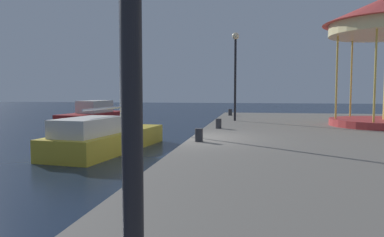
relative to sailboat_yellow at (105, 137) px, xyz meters
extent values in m
plane|color=#162338|center=(3.59, -1.45, -0.55)|extent=(120.00, 120.00, 0.00)
cube|color=gold|center=(0.04, 0.27, -0.16)|extent=(2.84, 6.51, 0.76)
cube|color=beige|center=(-0.15, -1.14, 0.53)|extent=(1.78, 2.93, 0.62)
cylinder|color=silver|center=(0.18, 1.34, 3.35)|extent=(0.12, 0.12, 6.27)
cylinder|color=silver|center=(-0.01, -0.06, 1.12)|extent=(0.45, 2.82, 0.08)
cube|color=maroon|center=(-4.67, 9.22, -0.09)|extent=(2.56, 5.88, 0.92)
cube|color=beige|center=(-4.63, 9.48, 0.76)|extent=(1.61, 2.65, 0.78)
cube|color=#4C6070|center=(-4.48, 10.72, 0.92)|extent=(1.13, 0.24, 0.35)
cylinder|color=gold|center=(10.27, 5.61, 2.36)|extent=(0.08, 0.08, 3.61)
cylinder|color=gold|center=(9.22, 3.79, 2.36)|extent=(0.08, 0.08, 3.61)
cylinder|color=gold|center=(10.27, 1.98, 2.36)|extent=(0.08, 0.08, 3.61)
cylinder|color=black|center=(4.98, -11.51, 2.09)|extent=(0.12, 0.12, 3.68)
cylinder|color=black|center=(4.68, 5.74, 2.32)|extent=(0.12, 0.12, 4.13)
sphere|color=#F9E5B2|center=(4.68, 5.74, 4.56)|extent=(0.36, 0.36, 0.36)
cylinder|color=#2D2D33|center=(4.01, -2.41, 0.45)|extent=(0.24, 0.24, 0.40)
cylinder|color=#2D2D33|center=(4.18, 9.73, 0.45)|extent=(0.24, 0.24, 0.40)
cylinder|color=#2D2D33|center=(4.23, 1.62, 0.45)|extent=(0.24, 0.24, 0.40)
camera|label=1|loc=(5.65, -13.49, 1.79)|focal=34.86mm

